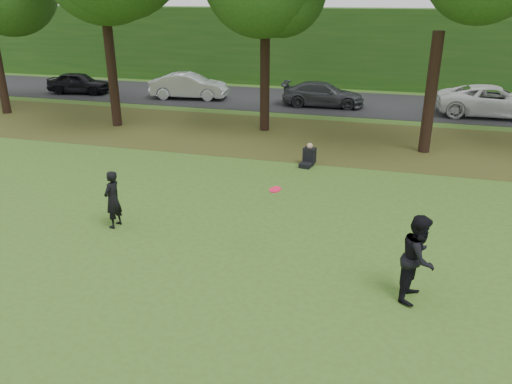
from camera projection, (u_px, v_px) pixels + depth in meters
ground at (233, 311)px, 9.95m from camera, size 120.00×120.00×0.00m
leaf_litter at (326, 140)px, 21.57m from camera, size 60.00×7.00×0.01m
street at (346, 103)px, 28.72m from camera, size 70.00×7.00×0.02m
far_hedge at (358, 48)px, 33.16m from camera, size 70.00×3.00×5.00m
player_left at (113, 199)px, 13.28m from camera, size 0.44×0.61×1.58m
player_right at (418, 258)px, 10.07m from camera, size 0.91×1.05×1.86m
parked_cars at (352, 95)px, 27.11m from camera, size 36.02×2.85×1.53m
frisbee at (275, 189)px, 11.26m from camera, size 0.38×0.38×0.09m
seated_person at (309, 157)px, 18.27m from camera, size 0.54×0.80×0.83m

